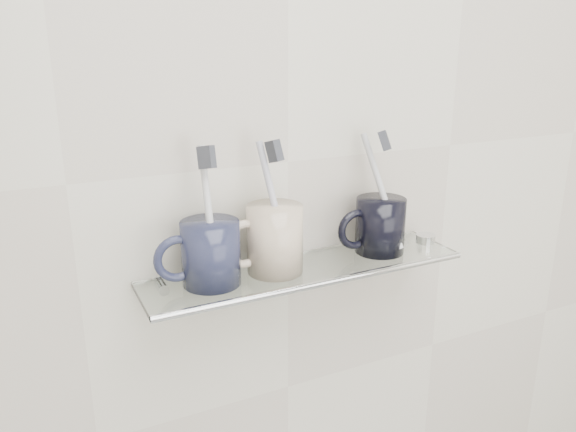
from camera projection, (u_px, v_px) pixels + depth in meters
wall_back at (288, 162)px, 0.86m from camera, size 2.50×0.00×2.50m
shelf_glass at (306, 269)px, 0.85m from camera, size 0.50×0.12×0.01m
shelf_rail at (324, 283)px, 0.80m from camera, size 0.50×0.01×0.01m
bracket_left at (162, 290)px, 0.81m from camera, size 0.02×0.03×0.02m
bracket_right at (399, 245)px, 0.98m from camera, size 0.02×0.03×0.02m
mug_left at (211, 253)px, 0.78m from camera, size 0.11×0.11×0.09m
mug_left_handle at (178, 259)px, 0.76m from camera, size 0.07×0.01×0.07m
toothbrush_left at (209, 215)px, 0.76m from camera, size 0.01×0.06×0.19m
bristles_left at (207, 157)px, 0.74m from camera, size 0.02×0.03×0.03m
mug_center at (275, 239)px, 0.82m from camera, size 0.10×0.10×0.10m
mug_center_handle at (245, 244)px, 0.80m from camera, size 0.07×0.01×0.07m
toothbrush_center at (275, 206)px, 0.80m from camera, size 0.04×0.06×0.19m
bristles_center at (274, 151)px, 0.78m from camera, size 0.02×0.03×0.04m
mug_right at (380, 225)px, 0.90m from camera, size 0.10×0.10×0.09m
mug_right_handle at (356, 229)px, 0.88m from camera, size 0.07×0.01×0.07m
toothbrush_right at (382, 191)px, 0.88m from camera, size 0.05×0.08×0.18m
bristles_right at (385, 141)px, 0.86m from camera, size 0.03×0.03×0.04m
chrome_cap at (426, 238)px, 0.95m from camera, size 0.03×0.03×0.01m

